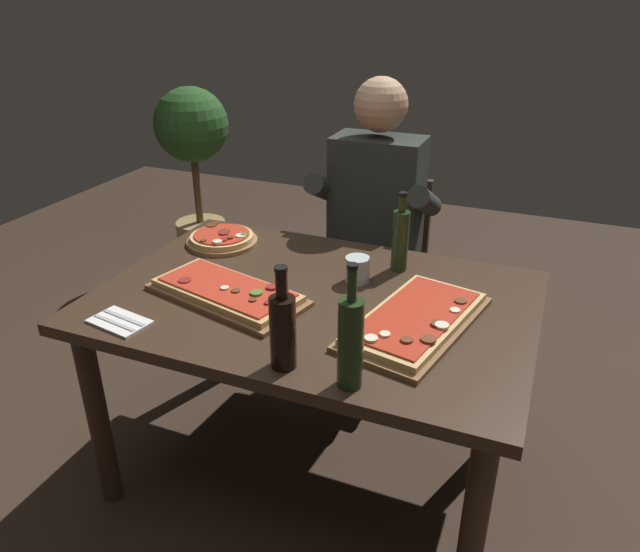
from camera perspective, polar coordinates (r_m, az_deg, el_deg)
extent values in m
plane|color=#38281E|center=(2.39, -0.48, -17.81)|extent=(6.40, 6.40, 0.00)
cube|color=#3D2B1E|center=(1.96, -0.56, -2.44)|extent=(1.40, 0.96, 0.04)
cylinder|color=#3D2B1E|center=(2.18, -20.45, -12.57)|extent=(0.07, 0.07, 0.70)
cylinder|color=#3D2B1E|center=(1.76, 14.37, -22.76)|extent=(0.07, 0.07, 0.70)
cylinder|color=#3D2B1E|center=(2.70, -9.42, -3.16)|extent=(0.07, 0.07, 0.70)
cylinder|color=#3D2B1E|center=(2.37, 17.51, -8.62)|extent=(0.07, 0.07, 0.70)
cube|color=brown|center=(1.96, -8.86, -1.83)|extent=(0.57, 0.37, 0.02)
cube|color=tan|center=(1.95, -8.89, -1.36)|extent=(0.52, 0.33, 0.02)
cube|color=red|center=(1.94, -8.92, -1.02)|extent=(0.48, 0.29, 0.01)
cylinder|color=maroon|center=(1.91, -4.62, -1.07)|extent=(0.04, 0.04, 0.01)
cylinder|color=brown|center=(1.84, -6.45, -2.28)|extent=(0.02, 0.02, 0.01)
cylinder|color=brown|center=(1.90, -8.05, -1.40)|extent=(0.03, 0.03, 0.01)
cylinder|color=maroon|center=(2.00, -12.79, -0.39)|extent=(0.04, 0.04, 0.00)
cylinder|color=maroon|center=(1.82, -4.97, -2.56)|extent=(0.02, 0.02, 0.01)
cylinder|color=maroon|center=(1.88, -3.43, -1.49)|extent=(0.03, 0.03, 0.01)
cylinder|color=#4C7F2D|center=(1.88, -6.09, -1.61)|extent=(0.04, 0.04, 0.01)
cylinder|color=beige|center=(1.92, -9.09, -1.13)|extent=(0.03, 0.03, 0.01)
cube|color=brown|center=(1.80, 9.11, -4.49)|extent=(0.38, 0.58, 0.02)
cube|color=#DBB270|center=(1.79, 9.15, -3.99)|extent=(0.35, 0.54, 0.02)
cube|color=#B72D19|center=(1.79, 9.18, -3.63)|extent=(0.31, 0.49, 0.01)
cylinder|color=beige|center=(1.82, 12.78, -3.18)|extent=(0.03, 0.03, 0.00)
cylinder|color=brown|center=(1.65, 8.29, -6.06)|extent=(0.03, 0.03, 0.01)
cylinder|color=beige|center=(1.64, 4.90, -5.97)|extent=(0.04, 0.04, 0.01)
cylinder|color=beige|center=(1.66, 6.23, -5.55)|extent=(0.03, 0.03, 0.01)
cylinder|color=brown|center=(1.66, 10.32, -5.96)|extent=(0.04, 0.04, 0.01)
cylinder|color=brown|center=(1.73, 11.22, -4.51)|extent=(0.04, 0.04, 0.01)
cylinder|color=beige|center=(1.73, 11.57, -4.65)|extent=(0.04, 0.04, 0.01)
cylinder|color=brown|center=(1.87, 13.28, -2.32)|extent=(0.04, 0.04, 0.01)
cylinder|color=olive|center=(2.37, -9.32, 3.26)|extent=(0.28, 0.28, 0.02)
cylinder|color=#DBB270|center=(2.36, -9.35, 3.66)|extent=(0.25, 0.25, 0.02)
cylinder|color=red|center=(2.36, -9.37, 3.96)|extent=(0.22, 0.22, 0.01)
cylinder|color=brown|center=(2.30, -11.06, 3.37)|extent=(0.02, 0.02, 0.01)
cylinder|color=beige|center=(2.28, -9.78, 3.25)|extent=(0.04, 0.04, 0.01)
cylinder|color=brown|center=(2.37, -9.10, 4.24)|extent=(0.04, 0.04, 0.01)
cylinder|color=brown|center=(2.46, -9.96, 4.98)|extent=(0.03, 0.03, 0.01)
cylinder|color=maroon|center=(2.35, -9.17, 4.05)|extent=(0.04, 0.04, 0.01)
cylinder|color=brown|center=(2.44, -10.30, 4.81)|extent=(0.04, 0.04, 0.00)
cylinder|color=maroon|center=(2.29, -9.22, 3.46)|extent=(0.03, 0.03, 0.01)
cylinder|color=brown|center=(2.31, -8.58, 3.68)|extent=(0.03, 0.03, 0.01)
cylinder|color=beige|center=(2.32, -7.53, 3.86)|extent=(0.04, 0.04, 0.00)
cylinder|color=#4C7F2D|center=(2.33, -7.26, 3.94)|extent=(0.03, 0.03, 0.00)
cylinder|color=black|center=(1.56, -3.56, -5.44)|extent=(0.07, 0.07, 0.20)
cylinder|color=black|center=(1.49, -3.71, -0.85)|extent=(0.03, 0.03, 0.08)
cylinder|color=black|center=(1.47, -3.76, 0.68)|extent=(0.03, 0.03, 0.01)
cylinder|color=#233819|center=(1.47, 2.93, -6.53)|extent=(0.07, 0.07, 0.24)
cylinder|color=#233819|center=(1.39, 3.08, -0.87)|extent=(0.02, 0.02, 0.08)
cylinder|color=black|center=(1.37, 3.13, 0.91)|extent=(0.03, 0.03, 0.01)
cylinder|color=#233819|center=(2.10, 7.66, 3.32)|extent=(0.06, 0.06, 0.22)
cylinder|color=#233819|center=(2.05, 7.89, 6.85)|extent=(0.03, 0.03, 0.06)
cylinder|color=black|center=(2.04, 7.95, 7.76)|extent=(0.03, 0.03, 0.01)
cylinder|color=silver|center=(2.03, 3.59, 0.61)|extent=(0.08, 0.08, 0.09)
cylinder|color=silver|center=(2.04, 3.56, -0.21)|extent=(0.07, 0.07, 0.02)
cube|color=white|center=(1.89, -18.60, -4.16)|extent=(0.20, 0.14, 0.01)
cube|color=silver|center=(1.88, -19.04, -4.24)|extent=(0.17, 0.04, 0.00)
cube|color=silver|center=(1.90, -18.22, -3.79)|extent=(0.17, 0.04, 0.00)
cube|color=#3D2B1E|center=(2.75, 5.11, -0.42)|extent=(0.44, 0.44, 0.04)
cube|color=#3D2B1E|center=(2.84, 6.52, 5.42)|extent=(0.40, 0.04, 0.42)
cylinder|color=#3D2B1E|center=(2.76, -0.06, -5.57)|extent=(0.04, 0.04, 0.41)
cylinder|color=#3D2B1E|center=(2.66, 7.59, -7.14)|extent=(0.04, 0.04, 0.41)
cylinder|color=#3D2B1E|center=(3.07, 2.64, -2.11)|extent=(0.04, 0.04, 0.41)
cylinder|color=#3D2B1E|center=(2.98, 9.53, -3.39)|extent=(0.04, 0.04, 0.41)
cylinder|color=#23232D|center=(2.73, 1.78, -5.48)|extent=(0.11, 0.11, 0.45)
cylinder|color=#23232D|center=(2.68, 5.81, -6.30)|extent=(0.11, 0.11, 0.45)
cube|color=#23232D|center=(2.63, 4.51, 0.24)|extent=(0.34, 0.40, 0.12)
cube|color=#2D332D|center=(2.60, 5.45, 7.50)|extent=(0.38, 0.22, 0.52)
sphere|color=tan|center=(2.50, 5.84, 15.98)|extent=(0.22, 0.22, 0.22)
cylinder|color=#2D332D|center=(2.62, 0.50, 8.33)|extent=(0.09, 0.31, 0.21)
cylinder|color=#2D332D|center=(2.49, 10.00, 7.03)|extent=(0.09, 0.31, 0.21)
cylinder|color=tan|center=(3.90, -11.17, 2.99)|extent=(0.31, 0.31, 0.31)
cylinder|color=brown|center=(3.77, -11.66, 8.18)|extent=(0.04, 0.04, 0.43)
sphere|color=#285623|center=(3.68, -12.21, 13.95)|extent=(0.43, 0.43, 0.43)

